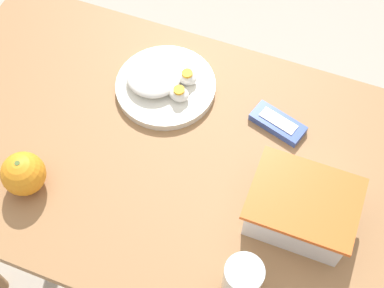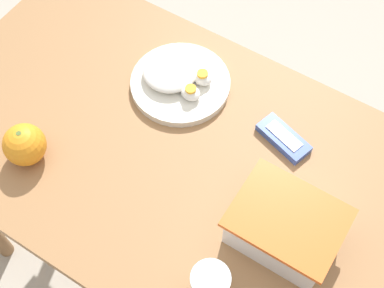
{
  "view_description": "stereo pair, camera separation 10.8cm",
  "coord_description": "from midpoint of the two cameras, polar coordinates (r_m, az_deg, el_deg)",
  "views": [
    {
      "loc": [
        -0.22,
        0.49,
        1.68
      ],
      "look_at": [
        -0.03,
        -0.02,
        0.76
      ],
      "focal_mm": 50.0,
      "sensor_mm": 36.0,
      "label": 1
    },
    {
      "loc": [
        -0.32,
        0.44,
        1.68
      ],
      "look_at": [
        -0.03,
        -0.02,
        0.76
      ],
      "focal_mm": 50.0,
      "sensor_mm": 36.0,
      "label": 2
    }
  ],
  "objects": [
    {
      "name": "food_container",
      "position": [
        1.01,
        8.52,
        -7.22
      ],
      "size": [
        0.2,
        0.15,
        0.1
      ],
      "color": "white",
      "rests_on": "table"
    },
    {
      "name": "candy_bar",
      "position": [
        1.13,
        6.48,
        1.99
      ],
      "size": [
        0.13,
        0.08,
        0.02
      ],
      "color": "#334C9E",
      "rests_on": "table"
    },
    {
      "name": "orange_fruit",
      "position": [
        1.1,
        -20.26,
        -3.24
      ],
      "size": [
        0.09,
        0.09,
        0.09
      ],
      "color": "orange",
      "rests_on": "table"
    },
    {
      "name": "rice_plate",
      "position": [
        1.18,
        -5.75,
        6.29
      ],
      "size": [
        0.22,
        0.22,
        0.05
      ],
      "color": "silver",
      "rests_on": "table"
    },
    {
      "name": "ground_plane",
      "position": [
        1.77,
        -2.81,
        -12.91
      ],
      "size": [
        10.0,
        10.0,
        0.0
      ],
      "primitive_type": "plane",
      "color": "#B2A899"
    },
    {
      "name": "table",
      "position": [
        1.18,
        -4.11,
        -3.57
      ],
      "size": [
        1.12,
        0.64,
        0.73
      ],
      "color": "#996B42",
      "rests_on": "ground_plane"
    },
    {
      "name": "drinking_glass",
      "position": [
        0.95,
        2.1,
        -14.52
      ],
      "size": [
        0.07,
        0.07,
        0.09
      ],
      "color": "silver",
      "rests_on": "table"
    }
  ]
}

